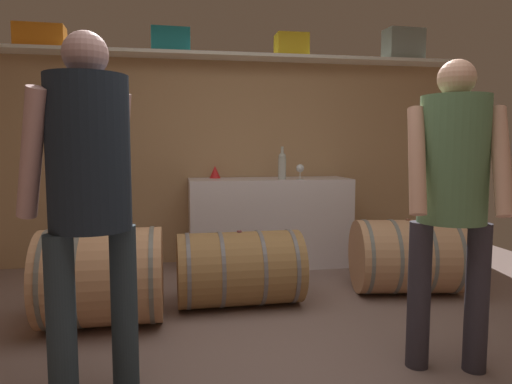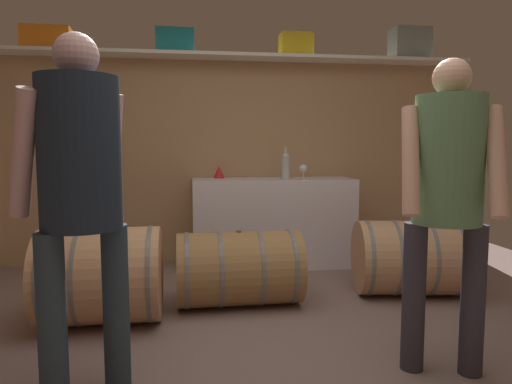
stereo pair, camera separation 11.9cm
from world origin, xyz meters
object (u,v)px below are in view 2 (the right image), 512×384
(wine_bottle_clear, at_px, (286,165))
(wine_barrel_flank, at_px, (101,275))
(winemaker_pouring, at_px, (80,181))
(toolcase_orange, at_px, (47,39))
(wine_barrel_near, at_px, (239,268))
(toolcase_grey, at_px, (410,44))
(wine_barrel_far, at_px, (409,258))
(toolcase_teal, at_px, (175,42))
(work_cabinet, at_px, (273,222))
(toolcase_yellow, at_px, (296,46))
(wine_glass, at_px, (304,169))
(red_funnel, at_px, (219,172))
(visitor_tasting, at_px, (448,184))

(wine_bottle_clear, height_order, wine_barrel_flank, wine_bottle_clear)
(winemaker_pouring, bearing_deg, toolcase_orange, 71.80)
(wine_bottle_clear, xyz_separation_m, winemaker_pouring, (-1.40, -2.25, 0.02))
(wine_barrel_near, bearing_deg, wine_bottle_clear, 60.11)
(toolcase_grey, distance_m, wine_barrel_far, 2.37)
(toolcase_teal, relative_size, work_cabinet, 0.23)
(toolcase_yellow, xyz_separation_m, wine_glass, (0.00, -0.37, -1.22))
(toolcase_orange, bearing_deg, wine_glass, -11.42)
(wine_bottle_clear, relative_size, red_funnel, 2.55)
(red_funnel, relative_size, wine_barrel_flank, 0.16)
(toolcase_orange, relative_size, toolcase_yellow, 1.37)
(toolcase_orange, distance_m, work_cabinet, 2.76)
(wine_barrel_flank, bearing_deg, wine_barrel_near, 13.01)
(toolcase_orange, bearing_deg, red_funnel, -3.53)
(wine_glass, bearing_deg, toolcase_grey, 16.86)
(wine_barrel_far, bearing_deg, toolcase_orange, 166.65)
(toolcase_orange, xyz_separation_m, wine_barrel_near, (1.66, -1.30, -1.91))
(toolcase_orange, distance_m, toolcase_yellow, 2.38)
(wine_barrel_near, relative_size, visitor_tasting, 0.57)
(wine_barrel_flank, distance_m, winemaker_pouring, 1.23)
(visitor_tasting, bearing_deg, wine_barrel_far, -89.78)
(wine_bottle_clear, bearing_deg, wine_barrel_near, -118.75)
(wine_bottle_clear, bearing_deg, toolcase_grey, 11.75)
(work_cabinet, xyz_separation_m, wine_barrel_far, (0.92, -1.06, -0.13))
(toolcase_yellow, distance_m, work_cabinet, 1.79)
(toolcase_yellow, bearing_deg, wine_barrel_near, -118.96)
(wine_bottle_clear, height_order, wine_barrel_far, wine_bottle_clear)
(toolcase_teal, xyz_separation_m, visitor_tasting, (1.44, -2.49, -1.20))
(wine_bottle_clear, relative_size, winemaker_pouring, 0.19)
(wine_barrel_far, bearing_deg, wine_barrel_flank, -164.02)
(wine_barrel_far, relative_size, winemaker_pouring, 0.54)
(toolcase_orange, bearing_deg, toolcase_teal, -2.68)
(wine_barrel_far, bearing_deg, winemaker_pouring, -140.88)
(toolcase_teal, height_order, wine_barrel_near, toolcase_teal)
(wine_glass, distance_m, wine_barrel_flank, 2.13)
(toolcase_teal, height_order, visitor_tasting, toolcase_teal)
(toolcase_yellow, relative_size, winemaker_pouring, 0.19)
(wine_barrel_near, bearing_deg, toolcase_orange, 140.79)
(toolcase_teal, distance_m, wine_barrel_near, 2.37)
(wine_bottle_clear, height_order, winemaker_pouring, winemaker_pouring)
(wine_glass, bearing_deg, wine_barrel_near, -127.40)
(red_funnel, relative_size, visitor_tasting, 0.08)
(toolcase_yellow, distance_m, wine_barrel_far, 2.36)
(wine_barrel_far, height_order, winemaker_pouring, winemaker_pouring)
(wine_barrel_near, relative_size, wine_barrel_flank, 1.17)
(toolcase_grey, height_order, wine_barrel_near, toolcase_grey)
(winemaker_pouring, bearing_deg, wine_glass, 18.05)
(wine_glass, height_order, winemaker_pouring, winemaker_pouring)
(visitor_tasting, bearing_deg, wine_barrel_flank, -7.83)
(toolcase_teal, bearing_deg, wine_barrel_far, -36.62)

